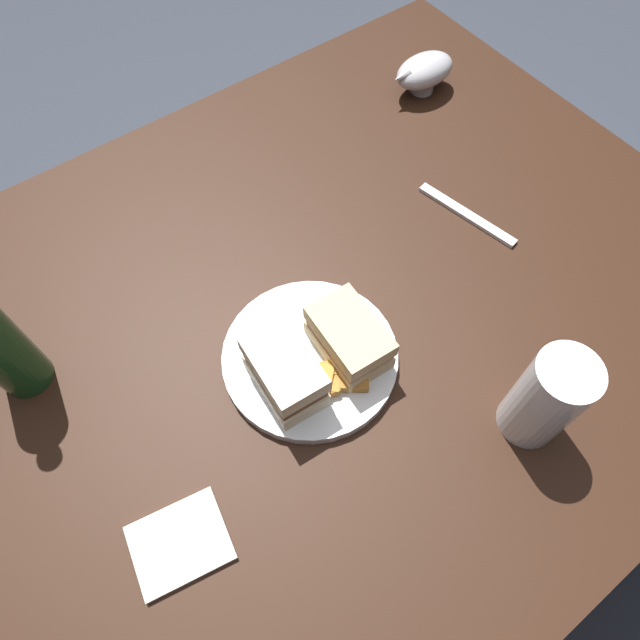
{
  "coord_description": "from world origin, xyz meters",
  "views": [
    {
      "loc": [
        -0.27,
        -0.34,
        1.41
      ],
      "look_at": [
        -0.04,
        -0.03,
        0.74
      ],
      "focal_mm": 31.57,
      "sensor_mm": 36.0,
      "label": 1
    }
  ],
  "objects_px": {
    "sandwich_half_left": "(285,372)",
    "pint_glass": "(543,402)",
    "fork": "(466,214)",
    "gravy_boat": "(424,71)",
    "plate": "(310,357)",
    "sandwich_half_right": "(349,338)",
    "napkin": "(180,543)"
  },
  "relations": [
    {
      "from": "sandwich_half_left",
      "to": "pint_glass",
      "type": "distance_m",
      "value": 0.32
    },
    {
      "from": "fork",
      "to": "gravy_boat",
      "type": "bearing_deg",
      "value": 140.61
    },
    {
      "from": "pint_glass",
      "to": "plate",
      "type": "bearing_deg",
      "value": 126.39
    },
    {
      "from": "sandwich_half_right",
      "to": "fork",
      "type": "height_order",
      "value": "sandwich_half_right"
    },
    {
      "from": "pint_glass",
      "to": "fork",
      "type": "height_order",
      "value": "pint_glass"
    },
    {
      "from": "plate",
      "to": "fork",
      "type": "height_order",
      "value": "plate"
    },
    {
      "from": "plate",
      "to": "pint_glass",
      "type": "relative_size",
      "value": 1.55
    },
    {
      "from": "sandwich_half_right",
      "to": "pint_glass",
      "type": "relative_size",
      "value": 0.76
    },
    {
      "from": "plate",
      "to": "pint_glass",
      "type": "height_order",
      "value": "pint_glass"
    },
    {
      "from": "pint_glass",
      "to": "fork",
      "type": "bearing_deg",
      "value": 59.22
    },
    {
      "from": "sandwich_half_right",
      "to": "fork",
      "type": "xyz_separation_m",
      "value": [
        0.31,
        0.08,
        -0.04
      ]
    },
    {
      "from": "plate",
      "to": "fork",
      "type": "relative_size",
      "value": 1.34
    },
    {
      "from": "sandwich_half_left",
      "to": "fork",
      "type": "xyz_separation_m",
      "value": [
        0.41,
        0.08,
        -0.05
      ]
    },
    {
      "from": "napkin",
      "to": "fork",
      "type": "height_order",
      "value": "napkin"
    },
    {
      "from": "sandwich_half_left",
      "to": "pint_glass",
      "type": "bearing_deg",
      "value": -44.49
    },
    {
      "from": "plate",
      "to": "fork",
      "type": "bearing_deg",
      "value": 9.66
    },
    {
      "from": "pint_glass",
      "to": "napkin",
      "type": "xyz_separation_m",
      "value": [
        -0.44,
        0.14,
        -0.06
      ]
    },
    {
      "from": "plate",
      "to": "gravy_boat",
      "type": "bearing_deg",
      "value": 33.82
    },
    {
      "from": "napkin",
      "to": "sandwich_half_right",
      "type": "bearing_deg",
      "value": 14.43
    },
    {
      "from": "plate",
      "to": "gravy_boat",
      "type": "distance_m",
      "value": 0.6
    },
    {
      "from": "gravy_boat",
      "to": "napkin",
      "type": "distance_m",
      "value": 0.88
    },
    {
      "from": "pint_glass",
      "to": "gravy_boat",
      "type": "bearing_deg",
      "value": 60.7
    },
    {
      "from": "sandwich_half_right",
      "to": "pint_glass",
      "type": "bearing_deg",
      "value": -59.18
    },
    {
      "from": "sandwich_half_left",
      "to": "gravy_boat",
      "type": "height_order",
      "value": "sandwich_half_left"
    },
    {
      "from": "plate",
      "to": "sandwich_half_left",
      "type": "bearing_deg",
      "value": -162.23
    },
    {
      "from": "sandwich_half_left",
      "to": "napkin",
      "type": "xyz_separation_m",
      "value": [
        -0.21,
        -0.09,
        -0.05
      ]
    },
    {
      "from": "sandwich_half_right",
      "to": "sandwich_half_left",
      "type": "bearing_deg",
      "value": 175.69
    },
    {
      "from": "gravy_boat",
      "to": "sandwich_half_right",
      "type": "bearing_deg",
      "value": -141.57
    },
    {
      "from": "plate",
      "to": "napkin",
      "type": "bearing_deg",
      "value": -158.51
    },
    {
      "from": "sandwich_half_left",
      "to": "fork",
      "type": "relative_size",
      "value": 0.65
    },
    {
      "from": "sandwich_half_right",
      "to": "plate",
      "type": "bearing_deg",
      "value": 153.62
    },
    {
      "from": "sandwich_half_left",
      "to": "napkin",
      "type": "relative_size",
      "value": 1.06
    }
  ]
}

